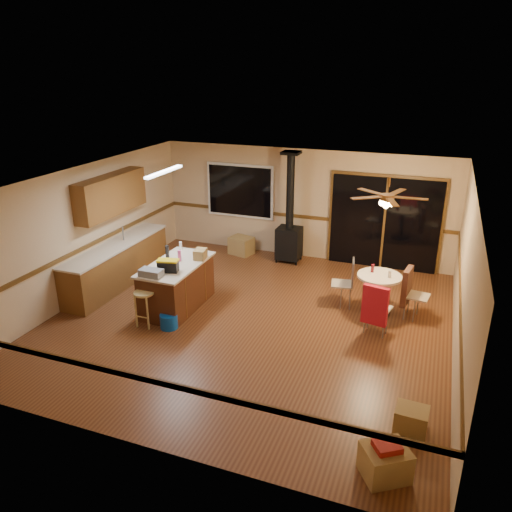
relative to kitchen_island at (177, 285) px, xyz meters
The scene contains 35 objects.
floor 1.57m from the kitchen_island, ahead, with size 7.00×7.00×0.00m, color #593018.
ceiling 2.62m from the kitchen_island, ahead, with size 7.00×7.00×0.00m, color silver.
wall_back 3.90m from the kitchen_island, 66.80° to the left, with size 7.00×7.00×0.00m, color tan.
wall_front 3.90m from the kitchen_island, 66.80° to the right, with size 7.00×7.00×0.00m, color tan.
wall_left 2.17m from the kitchen_island, behind, with size 7.00×7.00×0.00m, color tan.
wall_right 5.07m from the kitchen_island, ahead, with size 7.00×7.00×0.00m, color tan.
chair_rail 1.60m from the kitchen_island, ahead, with size 7.00×7.00×0.08m, color #523414, non-canonical shape.
window 3.61m from the kitchen_island, 91.66° to the left, with size 1.72×0.10×1.32m, color black.
sliding_door 4.88m from the kitchen_island, 45.42° to the left, with size 2.52×0.10×2.10m, color black.
lower_cabinets 1.77m from the kitchen_island, 163.61° to the left, with size 0.60×3.00×0.86m, color brown.
countertop 1.82m from the kitchen_island, 163.61° to the left, with size 0.64×3.04×0.04m, color beige.
upper_cabinets 2.43m from the kitchen_island, 159.02° to the left, with size 0.35×2.00×0.80m, color brown.
kitchen_island is the anchor object (origin of this frame).
wood_stove 3.33m from the kitchen_island, 66.91° to the left, with size 0.55×0.50×2.52m.
ceiling_fan 4.18m from the kitchen_island, 16.54° to the left, with size 0.24×0.24×0.55m.
fluorescent_strip 2.15m from the kitchen_island, 135.00° to the left, with size 0.10×1.20×0.04m, color white.
toolbox_grey 0.85m from the kitchen_island, 99.98° to the right, with size 0.41×0.23×0.13m, color slate.
toolbox_black 0.67m from the kitchen_island, 80.76° to the right, with size 0.36×0.19×0.20m, color black.
toolbox_yellow_lid 0.76m from the kitchen_island, 80.76° to the right, with size 0.38×0.20×0.03m, color gold.
box_on_island 0.74m from the kitchen_island, 51.07° to the left, with size 0.21×0.28×0.19m, color olive.
bottle_dark 0.67m from the kitchen_island, 144.82° to the left, with size 0.07×0.07×0.25m, color black.
bottle_pink 0.57m from the kitchen_island, 89.62° to the left, with size 0.07×0.07×0.21m, color #D84C8C.
bottle_white 0.92m from the kitchen_island, 111.30° to the left, with size 0.06×0.06×0.17m, color white.
bar_stool 0.88m from the kitchen_island, 101.79° to the right, with size 0.36×0.36×0.66m, color tan.
blue_bucket 0.89m from the kitchen_island, 72.26° to the right, with size 0.32×0.32×0.27m, color #0C45AA.
dining_table 3.79m from the kitchen_island, 16.54° to the left, with size 0.82×0.82×0.78m.
glass_red 3.70m from the kitchen_island, 18.69° to the left, with size 0.06×0.06×0.15m, color #590C14.
glass_cream 3.97m from the kitchen_island, 15.10° to the left, with size 0.06×0.06×0.13m, color beige.
chair_left 3.27m from the kitchen_island, 21.51° to the left, with size 0.47×0.47×0.51m.
chair_near 3.71m from the kitchen_island, ahead, with size 0.50×0.53×0.70m.
chair_right 4.32m from the kitchen_island, 15.54° to the left, with size 0.52×0.48×0.70m.
box_under_window 3.11m from the kitchen_island, 88.84° to the left, with size 0.54×0.43×0.43m, color olive.
box_corner_a 5.20m from the kitchen_island, 34.44° to the right, with size 0.50×0.42×0.38m, color olive.
box_corner_b 4.95m from the kitchen_island, 24.42° to the right, with size 0.40×0.35×0.33m, color olive.
box_small_red 5.19m from the kitchen_island, 34.44° to the right, with size 0.28×0.24×0.08m, color maroon.
Camera 1 is at (2.96, -7.59, 4.42)m, focal length 35.00 mm.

